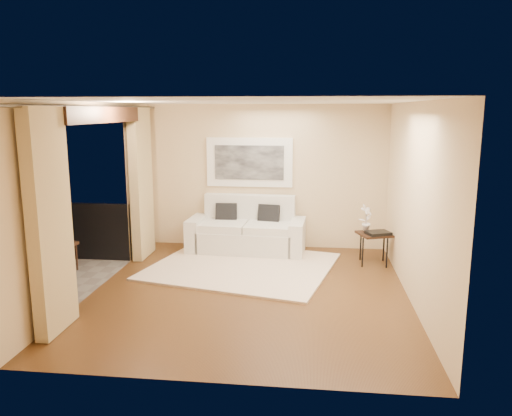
# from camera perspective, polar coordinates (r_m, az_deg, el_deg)

# --- Properties ---
(floor) EXTENTS (5.00, 5.00, 0.00)m
(floor) POSITION_cam_1_polar(r_m,az_deg,el_deg) (7.34, -0.73, -9.49)
(floor) COLOR #573619
(floor) RESTS_ON ground
(room_shell) EXTENTS (5.00, 6.40, 5.00)m
(room_shell) POSITION_cam_1_polar(r_m,az_deg,el_deg) (7.45, -17.52, 10.12)
(room_shell) COLOR white
(room_shell) RESTS_ON ground
(balcony) EXTENTS (1.81, 2.60, 1.17)m
(balcony) POSITION_cam_1_polar(r_m,az_deg,el_deg) (8.35, -24.01, -6.62)
(balcony) COLOR #605B56
(balcony) RESTS_ON ground
(curtains) EXTENTS (0.16, 4.80, 2.64)m
(curtains) POSITION_cam_1_polar(r_m,az_deg,el_deg) (7.55, -16.86, 1.11)
(curtains) COLOR tan
(curtains) RESTS_ON ground
(artwork) EXTENTS (1.62, 0.07, 0.92)m
(artwork) POSITION_cam_1_polar(r_m,az_deg,el_deg) (9.41, -0.76, 5.24)
(artwork) COLOR white
(artwork) RESTS_ON room_shell
(rug) EXTENTS (3.34, 3.07, 0.04)m
(rug) POSITION_cam_1_polar(r_m,az_deg,el_deg) (8.40, -1.61, -6.67)
(rug) COLOR beige
(rug) RESTS_ON floor
(sofa) EXTENTS (2.16, 1.02, 1.02)m
(sofa) POSITION_cam_1_polar(r_m,az_deg,el_deg) (9.26, -1.01, -2.77)
(sofa) COLOR silver
(sofa) RESTS_ON floor
(side_table) EXTENTS (0.63, 0.63, 0.54)m
(side_table) POSITION_cam_1_polar(r_m,az_deg,el_deg) (8.69, 13.34, -3.19)
(side_table) COLOR black
(side_table) RESTS_ON floor
(tray) EXTENTS (0.46, 0.40, 0.05)m
(tray) POSITION_cam_1_polar(r_m,az_deg,el_deg) (8.60, 13.80, -2.79)
(tray) COLOR black
(tray) RESTS_ON side_table
(orchid) EXTENTS (0.29, 0.29, 0.47)m
(orchid) POSITION_cam_1_polar(r_m,az_deg,el_deg) (8.75, 12.48, -1.09)
(orchid) COLOR white
(orchid) RESTS_ON side_table
(bistro_table) EXTENTS (0.74, 0.74, 0.74)m
(bistro_table) POSITION_cam_1_polar(r_m,az_deg,el_deg) (7.68, -23.98, -4.39)
(bistro_table) COLOR black
(bistro_table) RESTS_ON balcony
(balcony_chair_far) EXTENTS (0.53, 0.53, 0.99)m
(balcony_chair_far) POSITION_cam_1_polar(r_m,az_deg,el_deg) (8.55, -22.07, -3.30)
(balcony_chair_far) COLOR black
(balcony_chair_far) RESTS_ON balcony
(balcony_chair_near) EXTENTS (0.58, 0.59, 1.08)m
(balcony_chair_near) POSITION_cam_1_polar(r_m,az_deg,el_deg) (7.58, -26.35, -5.02)
(balcony_chair_near) COLOR black
(balcony_chair_near) RESTS_ON balcony
(ice_bucket) EXTENTS (0.18, 0.18, 0.20)m
(ice_bucket) POSITION_cam_1_polar(r_m,az_deg,el_deg) (7.79, -24.99, -2.89)
(ice_bucket) COLOR silver
(ice_bucket) RESTS_ON bistro_table
(candle) EXTENTS (0.06, 0.06, 0.07)m
(candle) POSITION_cam_1_polar(r_m,az_deg,el_deg) (7.80, -23.34, -3.23)
(candle) COLOR #F93216
(candle) RESTS_ON bistro_table
(vase) EXTENTS (0.04, 0.04, 0.18)m
(vase) POSITION_cam_1_polar(r_m,az_deg,el_deg) (7.51, -25.04, -3.46)
(vase) COLOR white
(vase) RESTS_ON bistro_table
(glass_a) EXTENTS (0.06, 0.06, 0.12)m
(glass_a) POSITION_cam_1_polar(r_m,az_deg,el_deg) (7.47, -23.60, -3.66)
(glass_a) COLOR silver
(glass_a) RESTS_ON bistro_table
(glass_b) EXTENTS (0.06, 0.06, 0.12)m
(glass_b) POSITION_cam_1_polar(r_m,az_deg,el_deg) (7.57, -22.50, -3.39)
(glass_b) COLOR silver
(glass_b) RESTS_ON bistro_table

